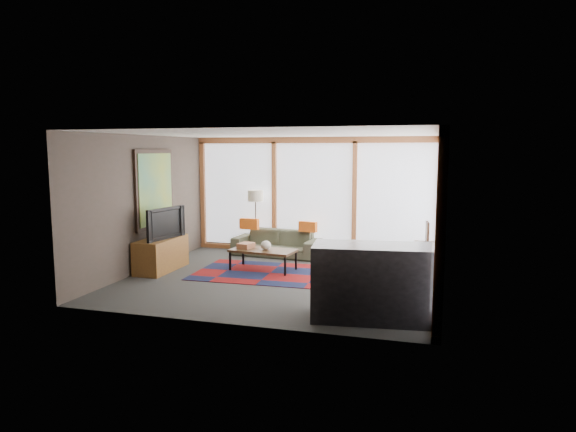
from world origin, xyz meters
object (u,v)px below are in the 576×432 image
(sofa, at_px, (277,243))
(bookshelf, at_px, (422,266))
(bar_counter, at_px, (373,282))
(floor_lamp, at_px, (256,221))
(television, at_px, (162,223))
(tv_console, at_px, (161,254))
(coffee_table, at_px, (263,260))

(sofa, height_order, bookshelf, sofa)
(bookshelf, bearing_deg, bar_counter, -104.11)
(sofa, distance_m, bar_counter, 4.50)
(floor_lamp, relative_size, television, 1.34)
(floor_lamp, relative_size, bar_counter, 0.86)
(tv_console, distance_m, television, 0.62)
(bookshelf, relative_size, bar_counter, 1.32)
(floor_lamp, bearing_deg, bar_counter, -51.62)
(sofa, xyz_separation_m, bookshelf, (3.13, -1.36, -0.01))
(tv_console, xyz_separation_m, television, (0.05, -0.03, 0.62))
(bookshelf, distance_m, television, 4.90)
(bookshelf, bearing_deg, coffee_table, -179.15)
(tv_console, relative_size, television, 1.19)
(floor_lamp, distance_m, bar_counter, 5.04)
(bookshelf, bearing_deg, television, -172.77)
(coffee_table, xyz_separation_m, bar_counter, (2.38, -2.30, 0.31))
(coffee_table, bearing_deg, sofa, 96.51)
(bookshelf, distance_m, tv_console, 4.90)
(television, relative_size, bar_counter, 0.64)
(sofa, bearing_deg, television, -125.54)
(coffee_table, relative_size, tv_console, 0.98)
(bar_counter, bearing_deg, television, 151.03)
(floor_lamp, bearing_deg, television, -116.39)
(sofa, xyz_separation_m, television, (-1.68, -1.97, 0.65))
(sofa, xyz_separation_m, floor_lamp, (-0.58, 0.25, 0.43))
(sofa, height_order, coffee_table, sofa)
(tv_console, bearing_deg, bookshelf, 6.83)
(sofa, distance_m, bookshelf, 3.42)
(tv_console, bearing_deg, floor_lamp, 62.26)
(coffee_table, xyz_separation_m, bookshelf, (2.97, 0.04, 0.06))
(floor_lamp, xyz_separation_m, bar_counter, (3.13, -3.95, -0.19))
(coffee_table, distance_m, bar_counter, 3.33)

